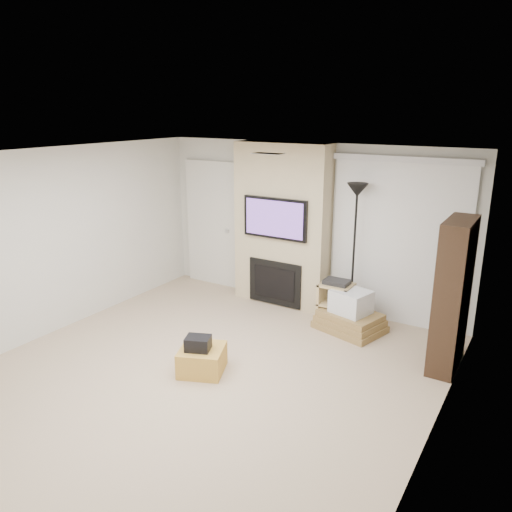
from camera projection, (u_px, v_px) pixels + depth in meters
The scene contains 15 objects.
floor at pixel (202, 376), 5.77m from camera, with size 5.00×5.50×0.00m, color tan.
ceiling at pixel (194, 157), 5.06m from camera, with size 5.00×5.50×0.00m, color white.
wall_back at pixel (308, 225), 7.66m from camera, with size 5.00×2.50×0.00m, color silver.
wall_left at pixel (50, 243), 6.66m from camera, with size 5.50×2.50×0.00m, color silver.
wall_right at pixel (436, 324), 4.16m from camera, with size 5.50×2.50×0.00m, color silver.
hvac_vent at pixel (268, 154), 5.51m from camera, with size 0.35×0.18×0.01m, color silver.
ottoman at pixel (202, 360), 5.84m from camera, with size 0.50×0.50×0.30m, color gold.
black_bag at pixel (198, 343), 5.74m from camera, with size 0.28×0.22×0.16m, color black.
fireplace_wall at pixel (282, 226), 7.67m from camera, with size 1.50×0.47×2.50m.
entry_door at pixel (213, 224), 8.59m from camera, with size 1.02×0.11×2.14m.
vertical_blinds at pixel (398, 236), 6.92m from camera, with size 1.98×0.10×2.37m.
floor_lamp at pixel (356, 214), 6.92m from camera, with size 0.30×0.30×2.00m.
av_stand at pixel (336, 301), 7.10m from camera, with size 0.45×0.38×0.66m.
box_stack at pixel (350, 315), 6.91m from camera, with size 1.01×0.87×0.58m.
bookshelf at pixel (452, 296), 5.76m from camera, with size 0.30×0.80×1.80m.
Camera 1 is at (3.21, -4.06, 2.98)m, focal length 35.00 mm.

